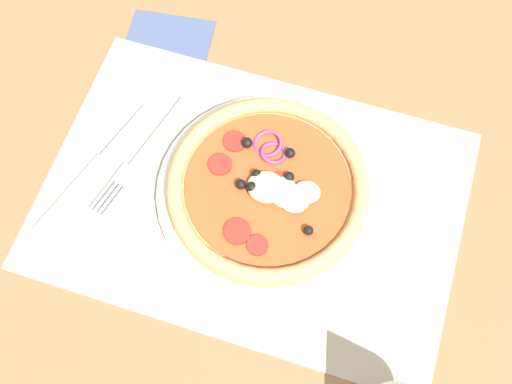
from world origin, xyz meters
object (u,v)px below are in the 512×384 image
plate (268,193)px  pizza (268,187)px  knife (95,170)px  fork (137,161)px  napkin (167,45)px

plate → pizza: size_ratio=1.11×
knife → pizza: bearing=116.0°
pizza → knife: size_ratio=1.18×
fork → napkin: bearing=-156.7°
plate → knife: (20.39, 3.29, -0.27)cm
fork → knife: size_ratio=0.91×
pizza → knife: (20.43, 3.30, -1.89)cm
pizza → plate: bearing=23.7°
plate → knife: size_ratio=1.31×
pizza → fork: size_ratio=1.30×
knife → napkin: 19.80cm
pizza → knife: bearing=9.2°
plate → fork: plate is taller
fork → napkin: 17.27cm
fork → knife: (4.30, 2.68, 0.03)cm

